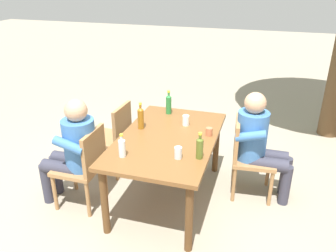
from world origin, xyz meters
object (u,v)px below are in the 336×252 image
object	(u,v)px
bottle_green	(169,104)
cup_white	(186,120)
chair_near_right	(85,164)
cup_glass	(178,153)
dining_table	(168,145)
cup_terracotta	(209,132)
chair_far_left	(247,154)
bottle_olive	(200,147)
person_in_plaid_shirt	(74,148)
bottle_amber	(141,117)
person_in_white_shirt	(259,141)
backpack_by_near_side	(191,133)
chair_near_left	(114,135)
bottle_clear	(122,147)

from	to	relation	value
bottle_green	cup_white	size ratio (longest dim) A/B	2.55
chair_near_right	cup_glass	distance (m)	1.04
dining_table	cup_glass	distance (m)	0.46
cup_terracotta	bottle_green	bearing A→B (deg)	-128.00
chair_far_left	bottle_olive	bearing A→B (deg)	-29.82
chair_far_left	cup_white	bearing A→B (deg)	-89.14
person_in_plaid_shirt	bottle_amber	xyz separation A→B (m)	(-0.46, 0.55, 0.21)
bottle_amber	cup_glass	distance (m)	0.74
person_in_white_shirt	backpack_by_near_side	xyz separation A→B (m)	(-0.87, -0.92, -0.44)
cup_terracotta	cup_white	size ratio (longest dim) A/B	0.74
chair_near_left	bottle_clear	world-z (taller)	bottle_clear
bottle_amber	cup_terracotta	distance (m)	0.73
dining_table	chair_near_left	distance (m)	0.87
cup_terracotta	backpack_by_near_side	size ratio (longest dim) A/B	0.19
dining_table	bottle_clear	xyz separation A→B (m)	(0.50, -0.28, 0.19)
bottle_olive	cup_terracotta	distance (m)	0.49
chair_far_left	bottle_amber	xyz separation A→B (m)	(0.23, -1.11, 0.38)
person_in_white_shirt	cup_white	distance (m)	0.80
chair_near_right	bottle_clear	bearing A→B (deg)	72.87
bottle_amber	dining_table	bearing A→B (deg)	71.74
person_in_plaid_shirt	cup_glass	xyz separation A→B (m)	(0.04, 1.10, 0.14)
chair_near_right	bottle_clear	distance (m)	0.63
bottle_clear	bottle_amber	bearing A→B (deg)	-174.91
cup_white	chair_near_right	bearing A→B (deg)	-52.36
cup_white	cup_glass	bearing A→B (deg)	8.72
chair_far_left	bottle_green	world-z (taller)	bottle_green
chair_far_left	person_in_plaid_shirt	bearing A→B (deg)	-67.54
person_in_white_shirt	cup_terracotta	size ratio (longest dim) A/B	14.26
chair_far_left	person_in_plaid_shirt	world-z (taller)	person_in_plaid_shirt
chair_far_left	bottle_green	size ratio (longest dim) A/B	3.06
person_in_white_shirt	bottle_green	bearing A→B (deg)	-103.00
chair_far_left	chair_near_right	bearing A→B (deg)	-66.12
cup_terracotta	cup_white	xyz separation A→B (m)	(-0.18, -0.29, 0.01)
bottle_clear	cup_glass	size ratio (longest dim) A/B	2.07
chair_near_right	cup_white	world-z (taller)	chair_near_right
chair_near_left	backpack_by_near_side	xyz separation A→B (m)	(-0.87, 0.74, -0.28)
dining_table	bottle_clear	world-z (taller)	bottle_clear
backpack_by_near_side	person_in_plaid_shirt	bearing A→B (deg)	-28.60
bottle_clear	bottle_olive	distance (m)	0.69
chair_near_right	bottle_green	distance (m)	1.18
chair_near_right	cup_glass	xyz separation A→B (m)	(0.04, 0.99, 0.31)
dining_table	cup_white	world-z (taller)	cup_white
dining_table	cup_terracotta	distance (m)	0.44
bottle_clear	cup_terracotta	bearing A→B (deg)	134.33
cup_glass	person_in_white_shirt	bearing A→B (deg)	137.37
chair_near_right	cup_glass	world-z (taller)	chair_near_right
bottle_clear	chair_far_left	bearing A→B (deg)	128.53
bottle_amber	cup_terracotta	size ratio (longest dim) A/B	3.55
backpack_by_near_side	chair_near_left	bearing A→B (deg)	-40.47
chair_near_right	bottle_amber	xyz separation A→B (m)	(-0.46, 0.44, 0.38)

